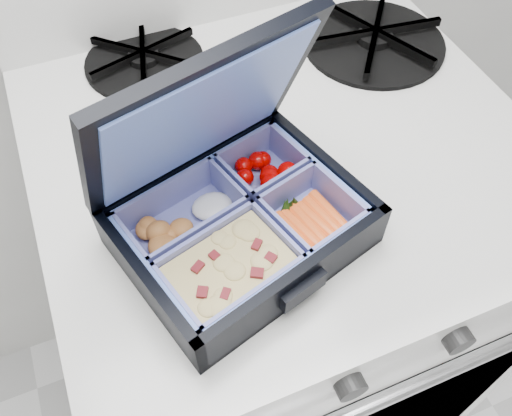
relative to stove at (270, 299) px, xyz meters
name	(u,v)px	position (x,y,z in m)	size (l,w,h in m)	color
stove	(270,299)	(0.00, 0.00, 0.00)	(0.56, 0.56, 0.84)	silver
bento_box	(241,226)	(-0.09, -0.13, 0.45)	(0.22, 0.17, 0.05)	black
burner_grate	(375,36)	(0.18, 0.10, 0.43)	(0.19, 0.19, 0.03)	black
burner_grate_rear	(144,58)	(-0.11, 0.17, 0.43)	(0.15, 0.15, 0.02)	black
fork	(277,136)	(-0.01, -0.01, 0.42)	(0.03, 0.19, 0.01)	#ACADB2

